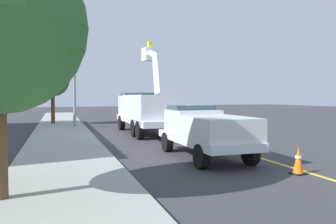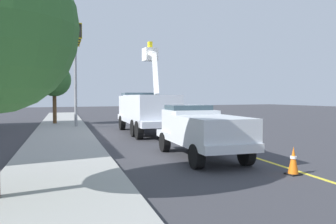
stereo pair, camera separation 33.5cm
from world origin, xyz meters
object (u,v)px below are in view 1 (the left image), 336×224
at_px(utility_bucket_truck, 146,109).
at_px(traffic_cone_mid_rear, 161,122).
at_px(traffic_signal_mast, 75,51).
at_px(service_pickup_truck, 205,130).
at_px(traffic_cone_leading, 298,160).
at_px(traffic_cone_mid_front, 202,133).
at_px(passing_minivan, 167,112).

xyz_separation_m(utility_bucket_truck, traffic_cone_mid_rear, (3.36, -2.59, -1.20)).
bearing_deg(traffic_signal_mast, service_pickup_truck, -168.91).
xyz_separation_m(traffic_cone_leading, traffic_cone_mid_rear, (16.23, -2.60, -0.03)).
xyz_separation_m(traffic_cone_mid_front, traffic_cone_mid_rear, (8.11, -1.20, -0.01)).
bearing_deg(service_pickup_truck, utility_bucket_truck, -7.29).
relative_size(utility_bucket_truck, service_pickup_truck, 1.45).
xyz_separation_m(traffic_cone_mid_front, traffic_signal_mast, (8.81, 5.17, 5.22)).
height_order(service_pickup_truck, traffic_cone_mid_rear, service_pickup_truck).
relative_size(traffic_cone_mid_rear, traffic_signal_mast, 0.10).
bearing_deg(passing_minivan, traffic_signal_mast, 111.81).
xyz_separation_m(service_pickup_truck, passing_minivan, (16.86, -6.34, -0.15)).
relative_size(traffic_cone_mid_front, traffic_signal_mast, 0.11).
bearing_deg(traffic_cone_leading, passing_minivan, -14.15).
relative_size(traffic_cone_mid_front, traffic_cone_mid_rear, 1.03).
relative_size(service_pickup_truck, passing_minivan, 1.16).
bearing_deg(traffic_cone_mid_front, service_pickup_truck, 150.10).
bearing_deg(passing_minivan, utility_bucket_truck, 145.94).
relative_size(passing_minivan, traffic_signal_mast, 0.64).
bearing_deg(traffic_cone_leading, service_pickup_truck, 17.77).
bearing_deg(traffic_cone_mid_rear, traffic_cone_leading, 170.90).
bearing_deg(traffic_cone_leading, traffic_cone_mid_rear, -9.10).
relative_size(utility_bucket_truck, passing_minivan, 1.69).
xyz_separation_m(traffic_cone_leading, traffic_cone_mid_front, (8.12, -1.40, -0.02)).
relative_size(service_pickup_truck, traffic_cone_mid_front, 6.91).
bearing_deg(traffic_cone_leading, utility_bucket_truck, -0.04).
bearing_deg(traffic_cone_mid_rear, traffic_signal_mast, 83.76).
height_order(utility_bucket_truck, passing_minivan, utility_bucket_truck).
xyz_separation_m(service_pickup_truck, traffic_cone_mid_front, (4.47, -2.57, -0.70)).
xyz_separation_m(utility_bucket_truck, traffic_cone_leading, (-12.88, 0.01, -1.17)).
height_order(service_pickup_truck, traffic_cone_leading, service_pickup_truck).
xyz_separation_m(service_pickup_truck, traffic_signal_mast, (13.28, 2.60, 4.52)).
xyz_separation_m(passing_minivan, traffic_cone_leading, (-20.51, 5.17, -0.54)).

